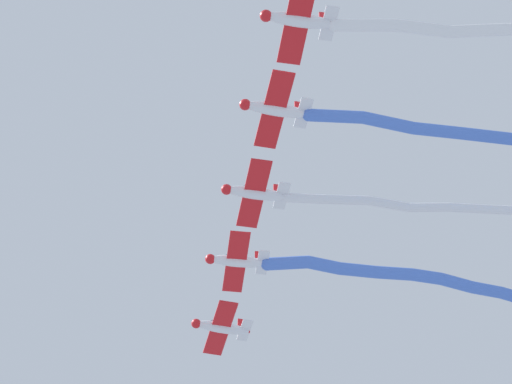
# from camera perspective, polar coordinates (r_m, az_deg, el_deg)

# --- Properties ---
(airplane_lead) EXTENTS (6.00, 4.62, 1.49)m
(airplane_lead) POSITION_cam_1_polar(r_m,az_deg,el_deg) (80.24, -1.85, -7.06)
(airplane_lead) COLOR white
(airplane_left_wing) EXTENTS (5.87, 4.57, 1.49)m
(airplane_left_wing) POSITION_cam_1_polar(r_m,az_deg,el_deg) (75.54, -1.01, -3.62)
(airplane_left_wing) COLOR white
(smoke_trail_left_wing) EXTENTS (6.90, 24.89, 4.60)m
(smoke_trail_left_wing) POSITION_cam_1_polar(r_m,az_deg,el_deg) (80.24, 9.21, -4.69)
(smoke_trail_left_wing) COLOR #4C75DB
(airplane_right_wing) EXTENTS (5.94, 4.60, 1.49)m
(airplane_right_wing) POSITION_cam_1_polar(r_m,az_deg,el_deg) (70.71, -0.08, -0.05)
(airplane_right_wing) COLOR white
(smoke_trail_right_wing) EXTENTS (7.31, 16.24, 2.72)m
(smoke_trail_right_wing) POSITION_cam_1_polar(r_m,az_deg,el_deg) (73.40, 8.08, -0.67)
(smoke_trail_right_wing) COLOR white
(airplane_slot) EXTENTS (5.97, 4.61, 1.49)m
(airplane_slot) POSITION_cam_1_polar(r_m,az_deg,el_deg) (66.69, 0.98, 4.34)
(airplane_slot) COLOR white
(smoke_trail_slot) EXTENTS (11.28, 20.95, 1.50)m
(smoke_trail_slot) POSITION_cam_1_polar(r_m,az_deg,el_deg) (69.11, 12.14, 2.93)
(smoke_trail_slot) COLOR #4C75DB
(airplane_trail) EXTENTS (5.92, 4.60, 1.49)m
(airplane_trail) POSITION_cam_1_polar(r_m,az_deg,el_deg) (62.63, 2.20, 8.95)
(airplane_trail) COLOR white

